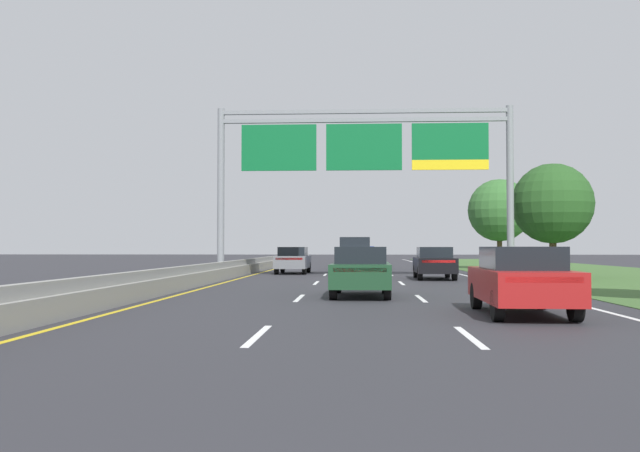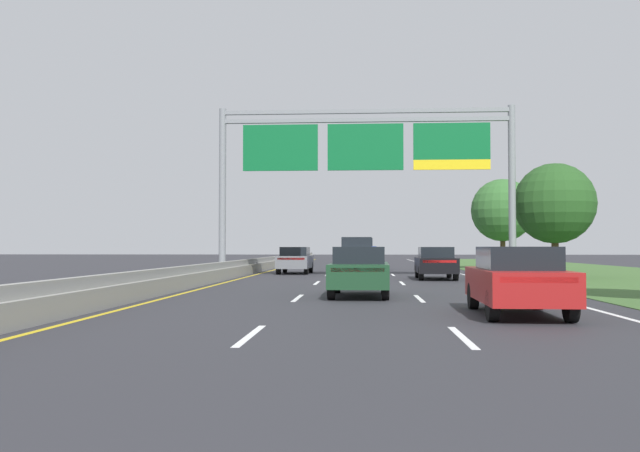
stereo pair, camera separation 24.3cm
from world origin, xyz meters
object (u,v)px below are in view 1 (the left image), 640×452
Objects in this scene: overhead_sign_gantry at (364,155)px; pickup_truck_blue at (357,254)px; car_grey_left_lane_sedan at (293,260)px; car_white_centre_lane_suv at (355,255)px; car_red_right_lane_sedan at (521,279)px; roadside_tree_mid at (552,204)px; car_black_right_lane_sedan at (434,262)px; roadside_tree_far at (499,210)px; car_darkgreen_centre_lane_sedan at (361,271)px.

overhead_sign_gantry is 13.36m from pickup_truck_blue.
car_grey_left_lane_sedan is 0.94× the size of car_white_centre_lane_suv.
car_red_right_lane_sedan is 23.27m from car_white_centre_lane_suv.
roadside_tree_mid reaches higher than car_white_centre_lane_suv.
car_black_right_lane_sedan is 0.69× the size of roadside_tree_far.
car_black_right_lane_sedan is 12.62m from car_darkgreen_centre_lane_sedan.
car_grey_left_lane_sedan is at bearing 49.12° from car_black_right_lane_sedan.
car_white_centre_lane_suv is 0.81× the size of roadside_tree_mid.
roadside_tree_mid is (6.28, 19.82, 2.97)m from car_red_right_lane_sedan.
car_black_right_lane_sedan is 0.94× the size of car_white_centre_lane_suv.
car_black_right_lane_sedan is at bearing -162.93° from roadside_tree_mid.
car_darkgreen_centre_lane_sedan is (-0.26, -13.09, -5.41)m from overhead_sign_gantry.
roadside_tree_far is (10.06, 27.78, 3.36)m from car_darkgreen_centre_lane_sedan.
pickup_truck_blue is 0.93× the size of roadside_tree_mid.
car_black_right_lane_sedan is at bearing -15.74° from car_darkgreen_centre_lane_sedan.
car_red_right_lane_sedan is 0.76× the size of roadside_tree_mid.
roadside_tree_mid is (9.99, -11.42, 2.72)m from pickup_truck_blue.
car_red_right_lane_sedan and car_black_right_lane_sedan have the same top height.
pickup_truck_blue is 15.41m from roadside_tree_mid.
car_red_right_lane_sedan is (3.71, -31.23, -0.26)m from pickup_truck_blue.
roadside_tree_far is at bearing -56.64° from car_grey_left_lane_sedan.
car_red_right_lane_sedan is 34.38m from roadside_tree_far.
car_grey_left_lane_sedan is (-4.14, 5.80, -5.41)m from overhead_sign_gantry.
car_white_centre_lane_suv is 10.96m from roadside_tree_mid.
pickup_truck_blue reaches higher than car_black_right_lane_sedan.
car_darkgreen_centre_lane_sedan is at bearing -167.60° from car_grey_left_lane_sedan.
overhead_sign_gantry reaches higher than roadside_tree_mid.
overhead_sign_gantry is 3.39× the size of car_darkgreen_centre_lane_sedan.
car_black_right_lane_sedan and car_darkgreen_centre_lane_sedan have the same top height.
car_grey_left_lane_sedan is (-3.81, -6.52, -0.26)m from pickup_truck_blue.
overhead_sign_gantry is 3.40× the size of car_grey_left_lane_sedan.
car_red_right_lane_sedan is 6.87m from car_darkgreen_centre_lane_sedan.
roadside_tree_mid is 13.79m from roadside_tree_far.
overhead_sign_gantry is 14.17m from car_darkgreen_centre_lane_sedan.
car_darkgreen_centre_lane_sedan is at bearing 178.54° from pickup_truck_blue.
car_white_centre_lane_suv is at bearing -133.98° from roadside_tree_far.
car_black_right_lane_sedan is at bearing -16.68° from overhead_sign_gantry.
car_red_right_lane_sedan is 17.89m from car_black_right_lane_sedan.
overhead_sign_gantry is at bearing -173.62° from car_white_centre_lane_suv.
car_grey_left_lane_sedan is (-7.52, 24.71, 0.00)m from car_red_right_lane_sedan.
roadside_tree_far reaches higher than roadside_tree_mid.
overhead_sign_gantry is 2.35× the size of roadside_tree_far.
roadside_tree_mid reaches higher than car_darkgreen_centre_lane_sedan.
car_grey_left_lane_sedan is 10.17m from car_black_right_lane_sedan.
car_white_centre_lane_suv is at bearing 10.99° from car_red_right_lane_sedan.
car_white_centre_lane_suv is 0.74× the size of roadside_tree_far.
car_darkgreen_centre_lane_sedan is at bearing -109.90° from roadside_tree_far.
roadside_tree_far is (6.41, 33.60, 3.36)m from car_red_right_lane_sedan.
car_black_right_lane_sedan is at bearing -165.96° from pickup_truck_blue.
roadside_tree_far is (6.39, 15.71, 3.36)m from car_black_right_lane_sedan.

